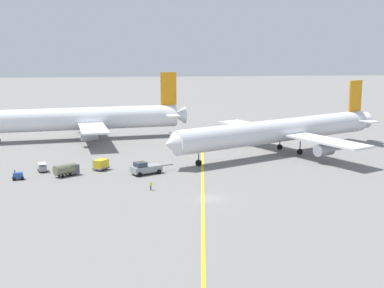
% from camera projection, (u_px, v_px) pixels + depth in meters
% --- Properties ---
extents(ground_plane, '(600.00, 600.00, 0.00)m').
position_uv_depth(ground_plane, '(209.00, 199.00, 93.29)').
color(ground_plane, slate).
extents(taxiway_stripe, '(13.95, 119.30, 0.01)m').
position_uv_depth(taxiway_stripe, '(203.00, 183.00, 103.07)').
color(taxiway_stripe, yellow).
rests_on(taxiway_stripe, ground).
extents(airliner_at_gate_left, '(57.30, 40.22, 17.35)m').
position_uv_depth(airliner_at_gate_left, '(81.00, 119.00, 147.18)').
color(airliner_at_gate_left, white).
rests_on(airliner_at_gate_left, ground).
extents(airliner_being_pushed, '(55.94, 42.53, 15.94)m').
position_uv_depth(airliner_being_pushed, '(280.00, 131.00, 128.67)').
color(airliner_being_pushed, silver).
rests_on(airliner_being_pushed, ground).
extents(pushback_tug, '(8.74, 5.59, 2.86)m').
position_uv_depth(pushback_tug, '(145.00, 168.00, 109.89)').
color(pushback_tug, gray).
rests_on(pushback_tug, ground).
extents(gse_fuel_bowser_stubby, '(5.03, 4.48, 2.40)m').
position_uv_depth(gse_fuel_bowser_stubby, '(67.00, 169.00, 108.41)').
color(gse_fuel_bowser_stubby, '#666B4C').
rests_on(gse_fuel_bowser_stubby, ground).
extents(gse_baggage_cart_trailing, '(2.29, 3.07, 1.71)m').
position_uv_depth(gse_baggage_cart_trailing, '(42.00, 167.00, 111.98)').
color(gse_baggage_cart_trailing, gray).
rests_on(gse_baggage_cart_trailing, ground).
extents(gse_gpu_cart_small, '(2.43, 2.07, 1.90)m').
position_uv_depth(gse_gpu_cart_small, '(18.00, 176.00, 105.65)').
color(gse_gpu_cart_small, '#2D5199').
rests_on(gse_gpu_cart_small, ground).
extents(gse_container_dolly_flat, '(3.61, 3.88, 2.15)m').
position_uv_depth(gse_container_dolly_flat, '(101.00, 164.00, 113.41)').
color(gse_container_dolly_flat, slate).
rests_on(gse_container_dolly_flat, ground).
extents(ground_crew_wing_walker_right, '(0.39, 0.44, 1.67)m').
position_uv_depth(ground_crew_wing_walker_right, '(151.00, 185.00, 98.30)').
color(ground_crew_wing_walker_right, '#4C4C51').
rests_on(ground_crew_wing_walker_right, ground).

